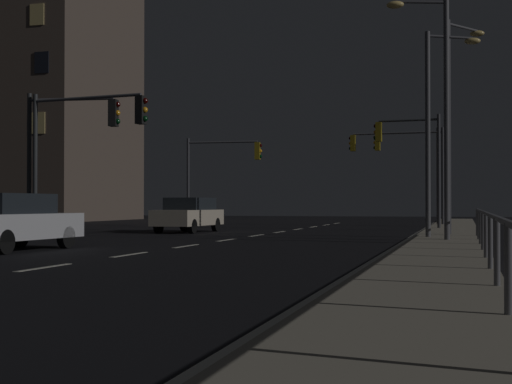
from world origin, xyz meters
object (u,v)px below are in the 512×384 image
(car_oncoming, at_px, (189,214))
(traffic_light_far_left, at_px, (221,163))
(traffic_light_mid_left, at_px, (398,156))
(street_lamp_mid_block, at_px, (436,113))
(traffic_light_near_right, at_px, (68,136))
(building_distant, at_px, (10,77))
(traffic_light_overhead_east, at_px, (411,149))
(car, at_px, (11,221))
(street_lamp_far_end, at_px, (454,107))
(street_lamp_across_street, at_px, (437,95))
(traffic_light_mid_right, at_px, (83,134))
(traffic_light_far_center, at_px, (412,156))

(car_oncoming, xyz_separation_m, traffic_light_far_left, (-1.01, 7.82, 2.73))
(traffic_light_mid_left, xyz_separation_m, street_lamp_mid_block, (2.77, -17.20, 0.39))
(traffic_light_near_right, xyz_separation_m, building_distant, (-21.65, 28.90, 7.84))
(traffic_light_overhead_east, distance_m, building_distant, 37.22)
(car_oncoming, xyz_separation_m, traffic_light_overhead_east, (9.59, 4.98, 3.12))
(building_distant, bearing_deg, car, -56.27)
(street_lamp_far_end, bearing_deg, car_oncoming, 167.86)
(car, relative_size, street_lamp_across_street, 0.58)
(traffic_light_mid_right, distance_m, street_lamp_across_street, 12.07)
(street_lamp_across_street, bearing_deg, street_lamp_mid_block, 92.85)
(traffic_light_overhead_east, bearing_deg, traffic_light_mid_left, 99.56)
(car_oncoming, height_order, street_lamp_far_end, street_lamp_far_end)
(car, xyz_separation_m, street_lamp_mid_block, (11.07, 8.99, 3.66))
(car_oncoming, height_order, traffic_light_near_right, traffic_light_near_right)
(traffic_light_mid_left, xyz_separation_m, street_lamp_across_street, (2.88, -19.43, 0.71))
(street_lamp_mid_block, bearing_deg, traffic_light_overhead_east, 98.87)
(car_oncoming, relative_size, traffic_light_far_center, 0.81)
(traffic_light_mid_left, bearing_deg, street_lamp_across_street, -81.56)
(car_oncoming, xyz_separation_m, street_lamp_mid_block, (11.16, -5.05, 3.66))
(traffic_light_mid_left, xyz_separation_m, street_lamp_far_end, (3.33, -14.67, 0.90))
(traffic_light_mid_left, xyz_separation_m, traffic_light_near_right, (-9.94, -20.21, -0.39))
(traffic_light_mid_left, height_order, street_lamp_far_end, street_lamp_far_end)
(traffic_light_far_left, bearing_deg, traffic_light_far_center, 22.35)
(car_oncoming, relative_size, street_lamp_across_street, 0.57)
(car, height_order, traffic_light_overhead_east, traffic_light_overhead_east)
(traffic_light_near_right, bearing_deg, car_oncoming, 79.06)
(street_lamp_mid_block, bearing_deg, street_lamp_far_end, 77.67)
(traffic_light_far_left, xyz_separation_m, street_lamp_mid_block, (12.16, -12.87, 0.93))
(car, distance_m, street_lamp_mid_block, 14.73)
(car, height_order, street_lamp_across_street, street_lamp_across_street)
(car_oncoming, distance_m, street_lamp_far_end, 12.68)
(car_oncoming, distance_m, street_lamp_mid_block, 12.78)
(traffic_light_far_center, distance_m, traffic_light_near_right, 22.78)
(traffic_light_mid_left, xyz_separation_m, traffic_light_overhead_east, (1.21, -7.17, -0.15))
(traffic_light_far_center, relative_size, building_distant, 0.24)
(traffic_light_far_left, bearing_deg, street_lamp_far_end, -39.10)
(car_oncoming, relative_size, building_distant, 0.19)
(car_oncoming, relative_size, street_lamp_far_end, 0.55)
(street_lamp_mid_block, bearing_deg, traffic_light_far_center, 96.51)
(street_lamp_across_street, relative_size, street_lamp_mid_block, 1.09)
(traffic_light_mid_right, bearing_deg, traffic_light_overhead_east, 52.81)
(street_lamp_mid_block, bearing_deg, car_oncoming, 155.63)
(traffic_light_mid_left, relative_size, traffic_light_mid_right, 1.06)
(traffic_light_mid_right, distance_m, street_lamp_far_end, 13.85)
(car_oncoming, distance_m, traffic_light_far_center, 15.47)
(traffic_light_far_left, relative_size, street_lamp_across_street, 0.64)
(car, distance_m, traffic_light_near_right, 6.84)
(car, bearing_deg, traffic_light_overhead_east, 63.45)
(traffic_light_near_right, height_order, street_lamp_mid_block, street_lamp_mid_block)
(traffic_light_far_left, relative_size, street_lamp_mid_block, 0.69)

